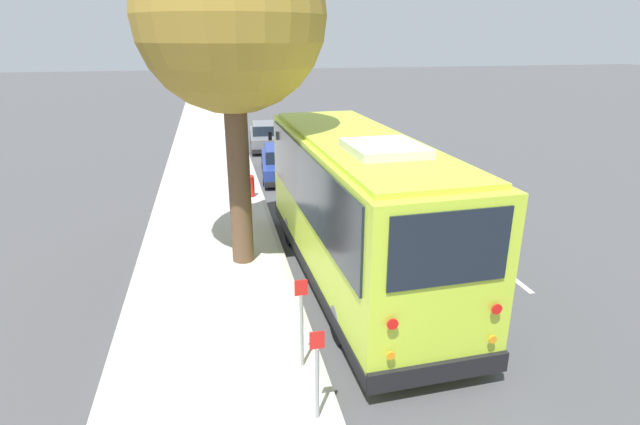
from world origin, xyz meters
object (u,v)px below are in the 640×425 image
(parked_sedan_gray, at_px, (266,136))
(sign_post_near, at_px, (317,374))
(street_tree, at_px, (229,3))
(sign_post_far, at_px, (302,323))
(fire_hydrant, at_px, (251,186))
(parked_sedan_blue, at_px, (283,162))
(shuttle_bus, at_px, (357,202))

(parked_sedan_gray, distance_m, sign_post_near, 20.15)
(sign_post_near, bearing_deg, street_tree, 6.66)
(street_tree, bearing_deg, sign_post_near, -173.34)
(parked_sedan_gray, xyz_separation_m, sign_post_far, (-18.81, 1.47, 0.41))
(parked_sedan_gray, height_order, sign_post_far, sign_post_far)
(street_tree, xyz_separation_m, fire_hydrant, (5.17, -0.65, -5.70))
(street_tree, bearing_deg, parked_sedan_gray, -8.78)
(sign_post_near, distance_m, fire_hydrant, 11.19)
(sign_post_near, relative_size, sign_post_far, 0.90)
(street_tree, bearing_deg, parked_sedan_blue, -15.23)
(shuttle_bus, height_order, street_tree, street_tree)
(shuttle_bus, bearing_deg, sign_post_far, 147.59)
(street_tree, xyz_separation_m, sign_post_far, (-4.72, -0.70, -5.24))
(shuttle_bus, height_order, sign_post_near, shuttle_bus)
(parked_sedan_gray, xyz_separation_m, sign_post_near, (-20.09, 1.47, 0.33))
(shuttle_bus, distance_m, sign_post_near, 5.03)
(parked_sedan_gray, relative_size, street_tree, 0.53)
(parked_sedan_blue, bearing_deg, street_tree, 169.57)
(shuttle_bus, xyz_separation_m, street_tree, (1.47, 2.60, 4.29))
(shuttle_bus, distance_m, fire_hydrant, 7.06)
(parked_sedan_blue, distance_m, street_tree, 10.23)
(parked_sedan_blue, relative_size, parked_sedan_gray, 0.97)
(parked_sedan_blue, height_order, sign_post_near, sign_post_near)
(parked_sedan_blue, bearing_deg, fire_hydrant, 157.33)
(parked_sedan_blue, xyz_separation_m, sign_post_near, (-14.22, 1.53, 0.34))
(shuttle_bus, height_order, sign_post_far, shuttle_bus)
(parked_sedan_gray, distance_m, fire_hydrant, 9.04)
(sign_post_near, relative_size, fire_hydrant, 1.85)
(sign_post_far, bearing_deg, shuttle_bus, -30.29)
(shuttle_bus, bearing_deg, parked_sedan_blue, 0.05)
(fire_hydrant, bearing_deg, parked_sedan_gray, -9.68)
(sign_post_near, bearing_deg, sign_post_far, 0.00)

